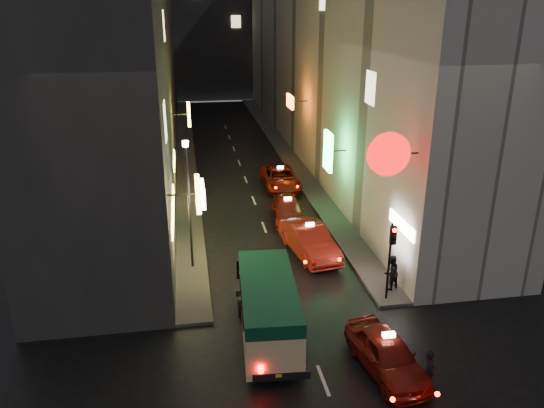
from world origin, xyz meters
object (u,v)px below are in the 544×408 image
minibus (268,304)px  taxi_near (387,351)px  lamp_post (189,197)px  pedestrian_crossing (429,367)px  traffic_light (392,246)px

minibus → taxi_near: size_ratio=1.08×
minibus → lamp_post: 7.23m
pedestrian_crossing → lamp_post: bearing=43.4°
taxi_near → lamp_post: bearing=126.2°
traffic_light → pedestrian_crossing: bearing=-97.3°
pedestrian_crossing → taxi_near: bearing=47.8°
lamp_post → minibus: bearing=-66.7°
minibus → pedestrian_crossing: 6.06m
minibus → pedestrian_crossing: (4.78, -3.67, -0.66)m
taxi_near → lamp_post: size_ratio=0.86×
pedestrian_crossing → traffic_light: traffic_light is taller
traffic_light → lamp_post: 9.42m
traffic_light → lamp_post: bearing=151.1°
minibus → traffic_light: (5.48, 1.81, 1.14)m
minibus → taxi_near: minibus is taller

